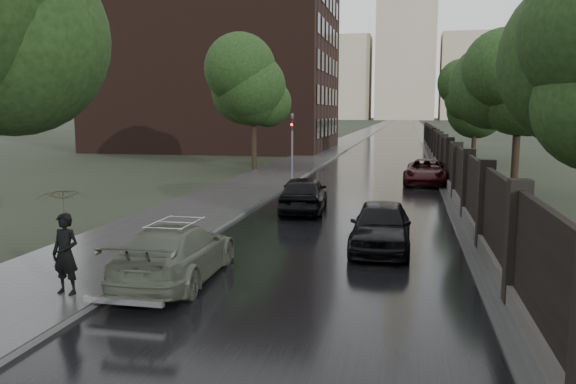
{
  "coord_description": "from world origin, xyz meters",
  "views": [
    {
      "loc": [
        2.3,
        -7.18,
        4.07
      ],
      "look_at": [
        -1.45,
        10.42,
        1.5
      ],
      "focal_mm": 35.0,
      "sensor_mm": 36.0,
      "label": 1
    }
  ],
  "objects_px": {
    "volga_sedan": "(176,253)",
    "pedestrian_umbrella": "(63,210)",
    "hatchback_left": "(304,194)",
    "car_right_near": "(381,226)",
    "tree_left_far": "(254,95)",
    "traffic_light": "(292,141)",
    "car_right_far": "(426,172)",
    "tree_right_c": "(476,101)",
    "tree_right_b": "(519,94)"
  },
  "relations": [
    {
      "from": "tree_left_far",
      "to": "tree_right_c",
      "type": "bearing_deg",
      "value": 32.83
    },
    {
      "from": "volga_sedan",
      "to": "hatchback_left",
      "type": "distance_m",
      "value": 10.05
    },
    {
      "from": "traffic_light",
      "to": "car_right_near",
      "type": "bearing_deg",
      "value": -69.32
    },
    {
      "from": "tree_left_far",
      "to": "car_right_near",
      "type": "bearing_deg",
      "value": -65.05
    },
    {
      "from": "pedestrian_umbrella",
      "to": "car_right_far",
      "type": "bearing_deg",
      "value": 76.98
    },
    {
      "from": "pedestrian_umbrella",
      "to": "tree_left_far",
      "type": "bearing_deg",
      "value": 104.2
    },
    {
      "from": "tree_left_far",
      "to": "car_right_far",
      "type": "bearing_deg",
      "value": -21.93
    },
    {
      "from": "traffic_light",
      "to": "volga_sedan",
      "type": "distance_m",
      "value": 19.9
    },
    {
      "from": "tree_right_b",
      "to": "pedestrian_umbrella",
      "type": "bearing_deg",
      "value": -123.45
    },
    {
      "from": "traffic_light",
      "to": "car_right_far",
      "type": "xyz_separation_m",
      "value": [
        7.7,
        0.42,
        -1.69
      ]
    },
    {
      "from": "tree_left_far",
      "to": "car_right_far",
      "type": "relative_size",
      "value": 1.45
    },
    {
      "from": "hatchback_left",
      "to": "car_right_near",
      "type": "relative_size",
      "value": 1.03
    },
    {
      "from": "hatchback_left",
      "to": "car_right_far",
      "type": "relative_size",
      "value": 0.87
    },
    {
      "from": "traffic_light",
      "to": "car_right_near",
      "type": "height_order",
      "value": "traffic_light"
    },
    {
      "from": "tree_left_far",
      "to": "hatchback_left",
      "type": "xyz_separation_m",
      "value": [
        6.2,
        -14.83,
        -4.49
      ]
    },
    {
      "from": "pedestrian_umbrella",
      "to": "tree_right_b",
      "type": "bearing_deg",
      "value": 63.99
    },
    {
      "from": "car_right_near",
      "to": "pedestrian_umbrella",
      "type": "height_order",
      "value": "pedestrian_umbrella"
    },
    {
      "from": "traffic_light",
      "to": "hatchback_left",
      "type": "height_order",
      "value": "traffic_light"
    },
    {
      "from": "tree_right_b",
      "to": "hatchback_left",
      "type": "height_order",
      "value": "tree_right_b"
    },
    {
      "from": "tree_right_b",
      "to": "tree_left_far",
      "type": "bearing_deg",
      "value": 152.7
    },
    {
      "from": "pedestrian_umbrella",
      "to": "traffic_light",
      "type": "bearing_deg",
      "value": 96.01
    },
    {
      "from": "traffic_light",
      "to": "car_right_far",
      "type": "distance_m",
      "value": 7.89
    },
    {
      "from": "traffic_light",
      "to": "car_right_far",
      "type": "height_order",
      "value": "traffic_light"
    },
    {
      "from": "tree_right_b",
      "to": "pedestrian_umbrella",
      "type": "xyz_separation_m",
      "value": [
        -12.34,
        -18.68,
        -2.95
      ]
    },
    {
      "from": "hatchback_left",
      "to": "car_right_far",
      "type": "distance_m",
      "value": 11.49
    },
    {
      "from": "volga_sedan",
      "to": "tree_right_b",
      "type": "bearing_deg",
      "value": -124.99
    },
    {
      "from": "pedestrian_umbrella",
      "to": "tree_right_c",
      "type": "bearing_deg",
      "value": 78.85
    },
    {
      "from": "hatchback_left",
      "to": "car_right_far",
      "type": "height_order",
      "value": "hatchback_left"
    },
    {
      "from": "tree_left_far",
      "to": "tree_right_c",
      "type": "height_order",
      "value": "tree_left_far"
    },
    {
      "from": "car_right_near",
      "to": "pedestrian_umbrella",
      "type": "xyz_separation_m",
      "value": [
        -6.44,
        -6.04,
        1.27
      ]
    },
    {
      "from": "volga_sedan",
      "to": "car_right_near",
      "type": "height_order",
      "value": "car_right_near"
    },
    {
      "from": "car_right_far",
      "to": "pedestrian_umbrella",
      "type": "height_order",
      "value": "pedestrian_umbrella"
    },
    {
      "from": "tree_right_c",
      "to": "hatchback_left",
      "type": "height_order",
      "value": "tree_right_c"
    },
    {
      "from": "volga_sedan",
      "to": "car_right_far",
      "type": "bearing_deg",
      "value": -110.57
    },
    {
      "from": "volga_sedan",
      "to": "traffic_light",
      "type": "bearing_deg",
      "value": -89.28
    },
    {
      "from": "volga_sedan",
      "to": "hatchback_left",
      "type": "height_order",
      "value": "hatchback_left"
    },
    {
      "from": "tree_left_far",
      "to": "pedestrian_umbrella",
      "type": "relative_size",
      "value": 2.67
    },
    {
      "from": "tree_left_far",
      "to": "traffic_light",
      "type": "distance_m",
      "value": 6.84
    },
    {
      "from": "car_right_near",
      "to": "traffic_light",
      "type": "bearing_deg",
      "value": 110.48
    },
    {
      "from": "volga_sedan",
      "to": "pedestrian_umbrella",
      "type": "bearing_deg",
      "value": 44.9
    },
    {
      "from": "volga_sedan",
      "to": "hatchback_left",
      "type": "relative_size",
      "value": 1.08
    },
    {
      "from": "tree_right_c",
      "to": "traffic_light",
      "type": "distance_m",
      "value": 19.26
    },
    {
      "from": "volga_sedan",
      "to": "car_right_near",
      "type": "relative_size",
      "value": 1.12
    },
    {
      "from": "tree_left_far",
      "to": "traffic_light",
      "type": "xyz_separation_m",
      "value": [
        3.7,
        -5.01,
        -2.84
      ]
    },
    {
      "from": "car_right_far",
      "to": "pedestrian_umbrella",
      "type": "relative_size",
      "value": 1.84
    },
    {
      "from": "hatchback_left",
      "to": "car_right_near",
      "type": "distance_m",
      "value": 6.73
    },
    {
      "from": "car_right_near",
      "to": "tree_left_far",
      "type": "bearing_deg",
      "value": 114.75
    },
    {
      "from": "tree_right_b",
      "to": "car_right_far",
      "type": "height_order",
      "value": "tree_right_b"
    },
    {
      "from": "traffic_light",
      "to": "pedestrian_umbrella",
      "type": "height_order",
      "value": "traffic_light"
    },
    {
      "from": "pedestrian_umbrella",
      "to": "hatchback_left",
      "type": "bearing_deg",
      "value": 83.04
    }
  ]
}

